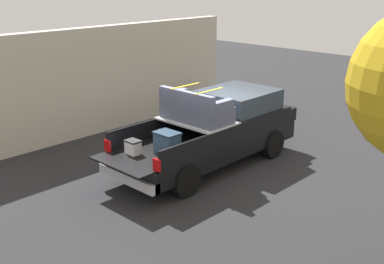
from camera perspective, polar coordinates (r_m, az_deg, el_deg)
ground_plane at (r=13.05m, az=1.83°, el=-3.99°), size 40.00×40.00×0.00m
pickup_truck at (r=12.98m, az=2.97°, el=0.40°), size 6.05×2.06×2.23m
building_facade at (r=16.09m, az=-9.53°, el=6.41°), size 10.07×0.36×3.41m
trash_can at (r=17.18m, az=2.67°, el=3.25°), size 0.60×0.60×0.98m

